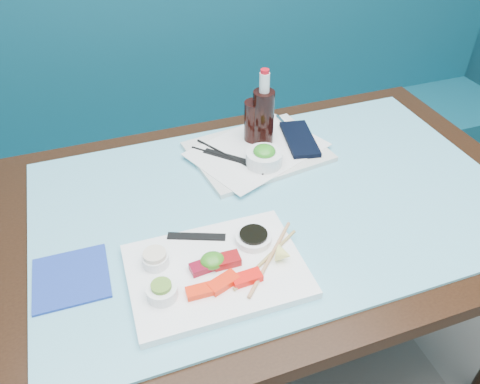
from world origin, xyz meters
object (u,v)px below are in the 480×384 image
object	(u,v)px
sashimi_plate	(216,271)
blue_napkin	(71,278)
cola_glass	(254,121)
serving_tray	(257,152)
dining_table	(274,225)
seaweed_bowl	(264,158)
booth_bench	(197,150)
cola_bottle_body	(263,120)

from	to	relation	value
sashimi_plate	blue_napkin	xyz separation A→B (m)	(-0.30, 0.09, -0.01)
cola_glass	blue_napkin	size ratio (longest dim) A/B	0.79
serving_tray	blue_napkin	bearing A→B (deg)	-158.56
dining_table	seaweed_bowl	size ratio (longest dim) A/B	13.69
booth_bench	blue_napkin	bearing A→B (deg)	-119.04
blue_napkin	cola_glass	bearing A→B (deg)	32.91
booth_bench	serving_tray	size ratio (longest dim) A/B	8.00
serving_tray	seaweed_bowl	size ratio (longest dim) A/B	3.67
sashimi_plate	blue_napkin	bearing A→B (deg)	163.96
dining_table	serving_tray	world-z (taller)	serving_tray
booth_bench	blue_napkin	world-z (taller)	booth_bench
sashimi_plate	serving_tray	distance (m)	0.47
serving_tray	cola_bottle_body	bearing A→B (deg)	42.28
seaweed_bowl	cola_glass	xyz separation A→B (m)	(0.02, 0.13, 0.04)
booth_bench	dining_table	size ratio (longest dim) A/B	2.14
cola_glass	cola_bottle_body	size ratio (longest dim) A/B	0.70
serving_tray	cola_glass	xyz separation A→B (m)	(0.01, 0.05, 0.07)
cola_bottle_body	booth_bench	bearing A→B (deg)	95.87
cola_glass	sashimi_plate	bearing A→B (deg)	-119.91
cola_glass	cola_bottle_body	bearing A→B (deg)	-45.34
dining_table	blue_napkin	size ratio (longest dim) A/B	8.83
cola_bottle_body	blue_napkin	xyz separation A→B (m)	(-0.58, -0.34, -0.09)
cola_glass	dining_table	bearing A→B (deg)	-98.88
sashimi_plate	seaweed_bowl	bearing A→B (deg)	54.37
dining_table	cola_bottle_body	world-z (taller)	cola_bottle_body
booth_bench	seaweed_bowl	distance (m)	0.82
sashimi_plate	cola_glass	distance (m)	0.53
dining_table	blue_napkin	xyz separation A→B (m)	(-0.52, -0.10, 0.09)
booth_bench	serving_tray	xyz separation A→B (m)	(0.03, -0.63, 0.39)
sashimi_plate	serving_tray	world-z (taller)	sashimi_plate
seaweed_bowl	cola_bottle_body	size ratio (longest dim) A/B	0.57
serving_tray	seaweed_bowl	xyz separation A→B (m)	(-0.01, -0.07, 0.03)
booth_bench	seaweed_bowl	bearing A→B (deg)	-88.25
sashimi_plate	blue_napkin	distance (m)	0.31
dining_table	cola_glass	world-z (taller)	cola_glass
booth_bench	cola_glass	xyz separation A→B (m)	(0.04, -0.57, 0.46)
serving_tray	blue_napkin	world-z (taller)	serving_tray
dining_table	cola_glass	xyz separation A→B (m)	(0.04, 0.27, 0.17)
cola_glass	blue_napkin	distance (m)	0.67
sashimi_plate	cola_glass	size ratio (longest dim) A/B	3.00
dining_table	blue_napkin	world-z (taller)	blue_napkin
cola_bottle_body	blue_napkin	size ratio (longest dim) A/B	1.13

